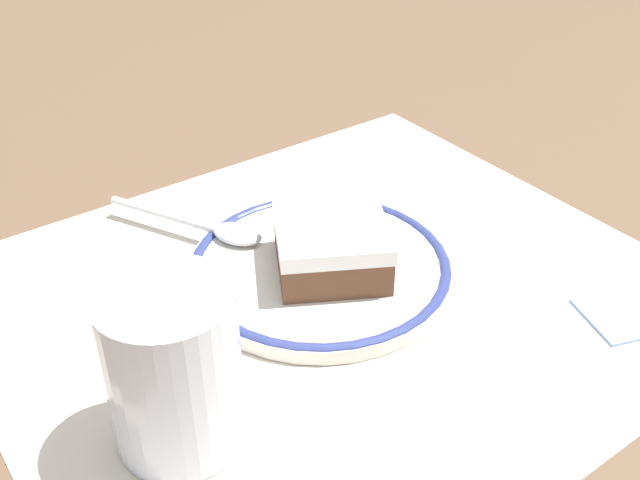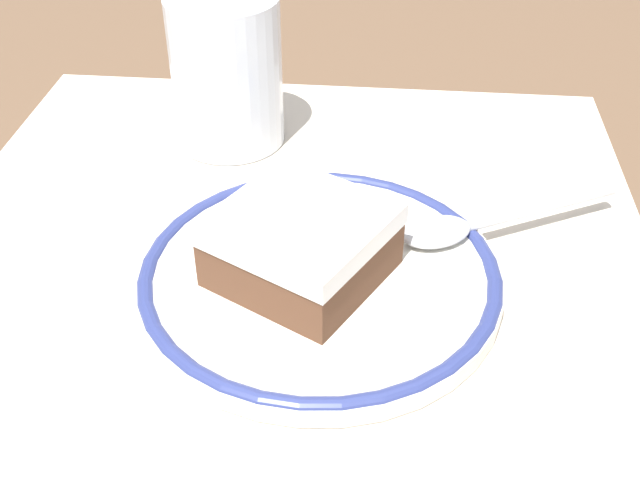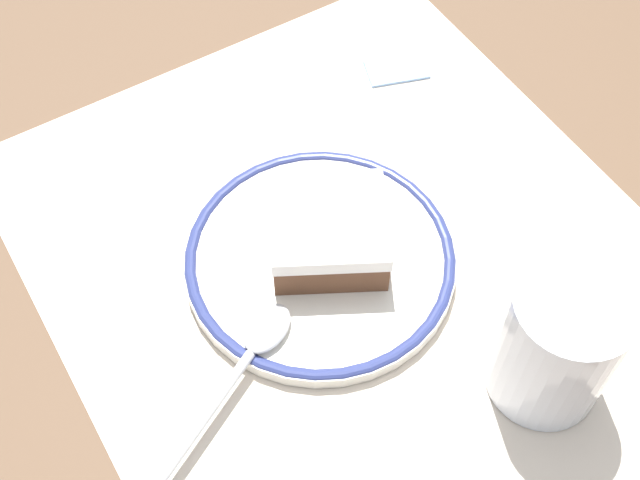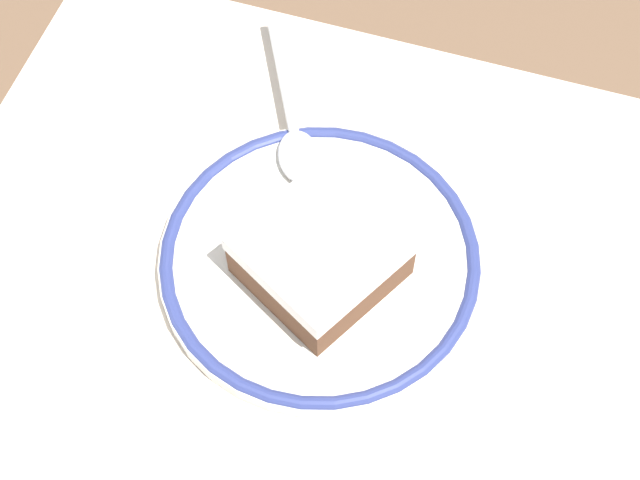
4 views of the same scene
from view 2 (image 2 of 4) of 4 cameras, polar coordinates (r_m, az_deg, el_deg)
The scene contains 6 objects.
ground_plane at distance 0.42m, azimuth -2.90°, elevation -2.88°, with size 2.40×2.40×0.00m, color brown.
placemat at distance 0.42m, azimuth -2.91°, elevation -2.80°, with size 0.47×0.41×0.00m, color beige.
plate at distance 0.41m, azimuth -0.00°, elevation -2.65°, with size 0.19×0.19×0.01m.
cake_slice at distance 0.40m, azimuth -1.36°, elevation -0.32°, with size 0.11×0.11×0.04m.
spoon at distance 0.44m, azimuth 10.73°, elevation 1.12°, with size 0.08×0.13×0.01m.
cup at distance 0.53m, azimuth -6.75°, elevation 11.42°, with size 0.07×0.07×0.10m.
Camera 2 is at (-0.32, -0.05, 0.27)m, focal length 43.93 mm.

